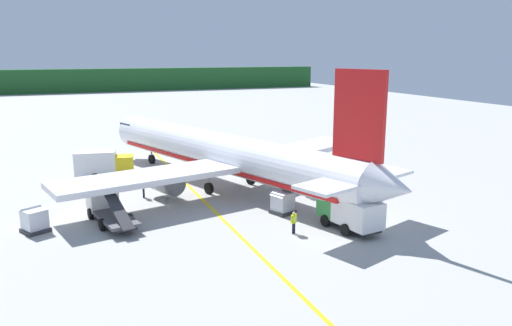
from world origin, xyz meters
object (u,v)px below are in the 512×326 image
(service_truck_catering, at_px, (103,164))
(crew_loader_right, at_px, (143,186))
(cargo_container_near, at_px, (282,203))
(crew_loader_left, at_px, (308,187))
(airliner_foreground, at_px, (224,154))
(service_truck_baggage, at_px, (350,211))
(cargo_container_mid, at_px, (35,221))
(crew_marshaller, at_px, (294,221))
(service_truck_pushback, at_px, (107,206))

(service_truck_catering, height_order, crew_loader_right, service_truck_catering)
(cargo_container_near, relative_size, crew_loader_left, 1.28)
(airliner_foreground, height_order, service_truck_baggage, airliner_foreground)
(service_truck_baggage, bearing_deg, cargo_container_near, 119.74)
(cargo_container_mid, xyz_separation_m, crew_loader_left, (22.99, 0.48, 0.11))
(crew_marshaller, bearing_deg, crew_loader_left, 56.25)
(service_truck_catering, bearing_deg, cargo_container_mid, -113.11)
(cargo_container_near, height_order, crew_loader_left, cargo_container_near)
(airliner_foreground, xyz_separation_m, cargo_container_mid, (-17.04, -6.74, -2.52))
(cargo_container_mid, bearing_deg, service_truck_pushback, 8.14)
(crew_marshaller, bearing_deg, service_truck_catering, 117.24)
(crew_loader_right, bearing_deg, crew_loader_left, -21.71)
(airliner_foreground, bearing_deg, cargo_container_mid, -158.40)
(cargo_container_near, xyz_separation_m, cargo_container_mid, (-18.88, 2.89, -0.03))
(cargo_container_mid, relative_size, crew_loader_right, 1.29)
(service_truck_baggage, xyz_separation_m, cargo_container_mid, (-21.94, 8.24, -0.59))
(service_truck_baggage, height_order, cargo_container_mid, service_truck_baggage)
(cargo_container_mid, bearing_deg, service_truck_baggage, -20.57)
(cargo_container_near, bearing_deg, cargo_container_mid, 171.31)
(service_truck_catering, xyz_separation_m, crew_loader_left, (16.73, -14.19, -0.65))
(service_truck_catering, distance_m, service_truck_pushback, 13.95)
(airliner_foreground, distance_m, service_truck_pushback, 13.37)
(service_truck_pushback, distance_m, cargo_container_mid, 5.36)
(service_truck_pushback, height_order, cargo_container_mid, service_truck_pushback)
(crew_loader_left, height_order, crew_loader_right, crew_loader_right)
(service_truck_catering, bearing_deg, service_truck_baggage, -55.61)
(cargo_container_mid, bearing_deg, crew_marshaller, -22.97)
(cargo_container_near, bearing_deg, crew_loader_right, 137.89)
(cargo_container_mid, bearing_deg, service_truck_catering, 66.89)
(service_truck_baggage, relative_size, service_truck_catering, 0.91)
(service_truck_pushback, bearing_deg, service_truck_catering, 86.03)
(service_truck_pushback, relative_size, cargo_container_near, 3.44)
(crew_loader_left, bearing_deg, cargo_container_near, -140.65)
(airliner_foreground, relative_size, service_truck_baggage, 7.20)
(crew_marshaller, bearing_deg, service_truck_baggage, -9.92)
(service_truck_baggage, bearing_deg, cargo_container_mid, 159.43)
(airliner_foreground, bearing_deg, service_truck_catering, 143.67)
(airliner_foreground, height_order, service_truck_catering, airliner_foreground)
(service_truck_baggage, xyz_separation_m, service_truck_catering, (-15.68, 22.90, 0.17))
(cargo_container_near, xyz_separation_m, crew_loader_left, (4.11, 3.37, 0.08))
(airliner_foreground, height_order, cargo_container_near, airliner_foreground)
(service_truck_pushback, relative_size, crew_marshaller, 4.32)
(service_truck_catering, height_order, crew_loader_left, service_truck_catering)
(service_truck_catering, bearing_deg, cargo_container_near, -54.28)
(crew_loader_left, bearing_deg, service_truck_baggage, -96.88)
(service_truck_baggage, xyz_separation_m, crew_marshaller, (-4.27, 0.75, -0.45))
(cargo_container_near, xyz_separation_m, crew_marshaller, (-1.22, -4.60, 0.10))
(service_truck_catering, bearing_deg, airliner_foreground, -36.33)
(service_truck_catering, height_order, cargo_container_near, service_truck_catering)
(cargo_container_near, relative_size, cargo_container_mid, 0.93)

